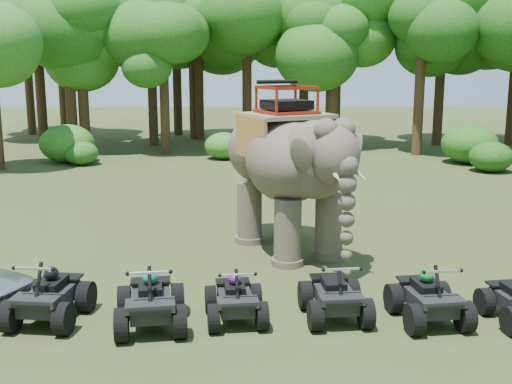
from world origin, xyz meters
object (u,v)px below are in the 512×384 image
at_px(atv_1, 150,294).
at_px(atv_2, 235,293).
at_px(atv_4, 429,291).
at_px(atv_3, 335,288).
at_px(elephant, 288,168).
at_px(atv_0, 49,289).

xyz_separation_m(atv_1, atv_2, (1.61, 0.27, -0.09)).
relative_size(atv_1, atv_2, 1.15).
bearing_deg(atv_4, atv_2, 170.69).
xyz_separation_m(atv_1, atv_4, (5.36, 0.12, -0.04)).
relative_size(atv_2, atv_3, 0.93).
xyz_separation_m(atv_3, atv_4, (1.79, -0.21, 0.01)).
bearing_deg(atv_4, elephant, 109.41).
bearing_deg(elephant, atv_1, -144.89).
distance_m(atv_1, atv_3, 3.58).
bearing_deg(atv_3, atv_0, 175.64).
bearing_deg(atv_3, elephant, 93.03).
distance_m(atv_1, atv_4, 5.36).
bearing_deg(atv_2, atv_4, -8.17).
height_order(atv_0, atv_1, atv_1).
bearing_deg(atv_3, atv_2, 177.48).
bearing_deg(elephant, atv_3, -106.53).
relative_size(elephant, atv_1, 2.98).
relative_size(atv_2, atv_4, 0.92).
bearing_deg(atv_4, atv_0, 171.37).
relative_size(atv_3, atv_4, 0.98).
bearing_deg(elephant, atv_2, -130.10).
height_order(atv_1, atv_4, atv_1).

